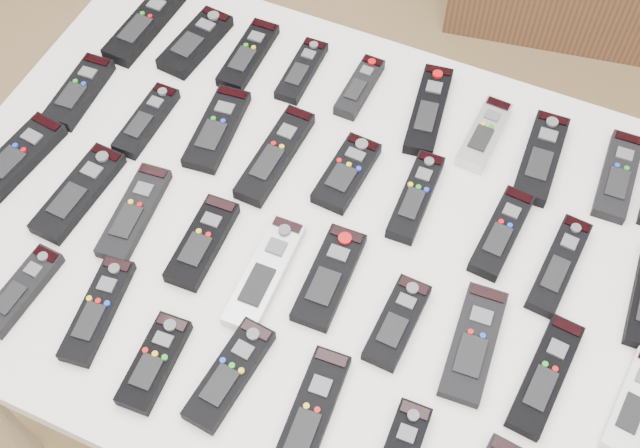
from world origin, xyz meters
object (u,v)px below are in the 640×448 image
at_px(remote_8, 618,176).
at_px(remote_28, 634,402).
at_px(remote_13, 275,155).
at_px(remote_14, 347,173).
at_px(remote_24, 329,277).
at_px(remote_27, 545,376).
at_px(remote_4, 360,87).
at_px(remote_25, 397,322).
at_px(remote_33, 230,374).
at_px(remote_11, 147,121).
at_px(remote_17, 559,265).
at_px(remote_21, 134,212).
at_px(remote_10, 79,92).
at_px(remote_7, 541,158).
at_px(remote_32, 154,362).
at_px(remote_31, 98,310).
at_px(remote_1, 195,42).
at_px(remote_15, 416,197).
at_px(remote_5, 429,110).
at_px(remote_3, 302,71).
at_px(remote_20, 79,193).
at_px(remote_34, 309,418).
at_px(remote_26, 474,343).
at_px(table, 320,249).
at_px(remote_19, 19,157).
at_px(remote_23, 265,273).
at_px(remote_0, 145,24).
at_px(remote_2, 248,55).
at_px(remote_22, 202,242).
at_px(remote_16, 502,233).
at_px(remote_30, 21,290).

bearing_deg(remote_8, remote_28, -76.07).
distance_m(remote_13, remote_14, 0.13).
bearing_deg(remote_24, remote_27, -5.66).
bearing_deg(remote_4, remote_24, -72.91).
xyz_separation_m(remote_25, remote_33, (-0.19, -0.17, 0.00)).
bearing_deg(remote_11, remote_17, 0.86).
height_order(remote_21, remote_25, remote_25).
bearing_deg(remote_25, remote_10, 166.40).
xyz_separation_m(remote_8, remote_10, (-0.92, -0.21, 0.00)).
relative_size(remote_7, remote_32, 1.26).
bearing_deg(remote_32, remote_31, 158.83).
bearing_deg(remote_17, remote_7, 118.13).
xyz_separation_m(remote_1, remote_8, (0.79, 0.02, -0.00)).
bearing_deg(remote_7, remote_24, -126.02).
height_order(remote_8, remote_15, remote_15).
bearing_deg(remote_5, remote_3, 172.37).
xyz_separation_m(remote_3, remote_14, (0.17, -0.18, 0.00)).
xyz_separation_m(remote_11, remote_20, (-0.02, -0.18, 0.00)).
height_order(remote_3, remote_7, remote_7).
bearing_deg(remote_5, remote_25, -84.99).
bearing_deg(remote_34, remote_26, 45.51).
relative_size(table, remote_19, 7.21).
relative_size(remote_4, remote_19, 0.81).
relative_size(remote_15, remote_24, 0.99).
relative_size(remote_13, remote_20, 1.08).
distance_m(remote_27, remote_31, 0.66).
xyz_separation_m(remote_8, remote_23, (-0.45, -0.40, 0.00)).
height_order(table, remote_15, remote_15).
xyz_separation_m(remote_0, remote_13, (0.36, -0.18, 0.00)).
bearing_deg(remote_4, remote_3, -176.33).
relative_size(remote_4, remote_11, 0.90).
xyz_separation_m(remote_15, remote_25, (0.05, -0.22, -0.00)).
bearing_deg(remote_2, remote_32, -77.26).
relative_size(remote_0, remote_13, 1.01).
relative_size(remote_21, remote_25, 1.23).
relative_size(remote_27, remote_34, 0.92).
height_order(remote_31, remote_32, remote_32).
xyz_separation_m(remote_20, remote_22, (0.23, -0.00, 0.00)).
height_order(remote_8, remote_11, remote_11).
distance_m(table, remote_16, 0.30).
relative_size(remote_15, remote_28, 1.06).
relative_size(remote_0, remote_30, 1.33).
height_order(remote_20, remote_33, remote_33).
height_order(remote_0, remote_14, remote_0).
relative_size(remote_10, remote_14, 1.09).
xyz_separation_m(remote_0, remote_30, (0.12, -0.57, -0.00)).
bearing_deg(remote_20, remote_3, 63.97).
xyz_separation_m(remote_10, remote_20, (0.12, -0.19, -0.00)).
relative_size(remote_7, remote_20, 0.98).
relative_size(remote_16, remote_19, 0.96).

